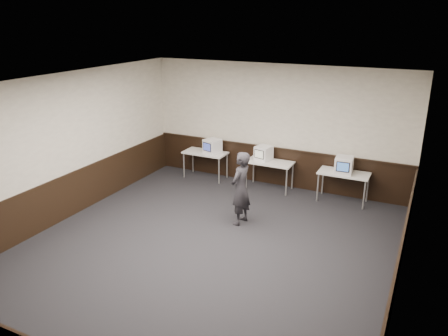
{
  "coord_description": "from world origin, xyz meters",
  "views": [
    {
      "loc": [
        3.64,
        -6.54,
        4.33
      ],
      "look_at": [
        -0.34,
        1.6,
        1.15
      ],
      "focal_mm": 35.0,
      "sensor_mm": 36.0,
      "label": 1
    }
  ],
  "objects_px": {
    "emac_left": "(212,146)",
    "emac_center": "(263,153)",
    "person": "(241,188)",
    "desk_right": "(344,175)",
    "emac_right": "(344,165)",
    "desk_center": "(270,164)",
    "desk_left": "(205,154)"
  },
  "relations": [
    {
      "from": "desk_center",
      "to": "desk_right",
      "type": "bearing_deg",
      "value": 0.0
    },
    {
      "from": "emac_center",
      "to": "person",
      "type": "distance_m",
      "value": 2.25
    },
    {
      "from": "emac_center",
      "to": "person",
      "type": "relative_size",
      "value": 0.29
    },
    {
      "from": "desk_center",
      "to": "emac_left",
      "type": "distance_m",
      "value": 1.7
    },
    {
      "from": "desk_center",
      "to": "person",
      "type": "relative_size",
      "value": 0.74
    },
    {
      "from": "desk_left",
      "to": "emac_center",
      "type": "xyz_separation_m",
      "value": [
        1.7,
        0.04,
        0.26
      ]
    },
    {
      "from": "desk_right",
      "to": "person",
      "type": "height_order",
      "value": "person"
    },
    {
      "from": "emac_center",
      "to": "desk_center",
      "type": "bearing_deg",
      "value": 1.32
    },
    {
      "from": "emac_left",
      "to": "emac_center",
      "type": "xyz_separation_m",
      "value": [
        1.48,
        0.04,
        -0.01
      ]
    },
    {
      "from": "desk_left",
      "to": "emac_center",
      "type": "relative_size",
      "value": 2.55
    },
    {
      "from": "desk_left",
      "to": "emac_center",
      "type": "bearing_deg",
      "value": 1.44
    },
    {
      "from": "desk_left",
      "to": "emac_left",
      "type": "xyz_separation_m",
      "value": [
        0.22,
        0.01,
        0.27
      ]
    },
    {
      "from": "desk_left",
      "to": "desk_center",
      "type": "relative_size",
      "value": 1.0
    },
    {
      "from": "desk_right",
      "to": "emac_left",
      "type": "bearing_deg",
      "value": 179.89
    },
    {
      "from": "person",
      "to": "desk_center",
      "type": "bearing_deg",
      "value": -169.93
    },
    {
      "from": "emac_left",
      "to": "emac_center",
      "type": "distance_m",
      "value": 1.48
    },
    {
      "from": "desk_left",
      "to": "emac_left",
      "type": "relative_size",
      "value": 2.37
    },
    {
      "from": "emac_center",
      "to": "emac_right",
      "type": "distance_m",
      "value": 2.09
    },
    {
      "from": "desk_center",
      "to": "emac_right",
      "type": "relative_size",
      "value": 2.57
    },
    {
      "from": "emac_center",
      "to": "person",
      "type": "xyz_separation_m",
      "value": [
        0.34,
        -2.22,
        -0.12
      ]
    },
    {
      "from": "desk_center",
      "to": "emac_center",
      "type": "bearing_deg",
      "value": 167.75
    },
    {
      "from": "desk_right",
      "to": "emac_right",
      "type": "relative_size",
      "value": 2.57
    },
    {
      "from": "person",
      "to": "desk_left",
      "type": "bearing_deg",
      "value": -130.48
    },
    {
      "from": "desk_center",
      "to": "person",
      "type": "bearing_deg",
      "value": -86.31
    },
    {
      "from": "emac_left",
      "to": "person",
      "type": "xyz_separation_m",
      "value": [
        1.82,
        -2.18,
        -0.13
      ]
    },
    {
      "from": "desk_right",
      "to": "emac_left",
      "type": "xyz_separation_m",
      "value": [
        -3.58,
        0.01,
        0.27
      ]
    },
    {
      "from": "desk_left",
      "to": "desk_center",
      "type": "bearing_deg",
      "value": 0.0
    },
    {
      "from": "person",
      "to": "desk_right",
      "type": "bearing_deg",
      "value": 147.42
    },
    {
      "from": "person",
      "to": "emac_right",
      "type": "bearing_deg",
      "value": 146.91
    },
    {
      "from": "emac_right",
      "to": "person",
      "type": "distance_m",
      "value": 2.76
    },
    {
      "from": "desk_right",
      "to": "person",
      "type": "xyz_separation_m",
      "value": [
        -1.76,
        -2.18,
        0.14
      ]
    },
    {
      "from": "desk_left",
      "to": "emac_left",
      "type": "bearing_deg",
      "value": 1.8
    }
  ]
}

